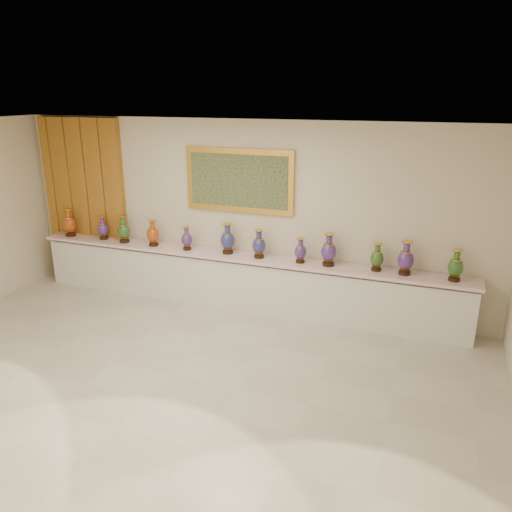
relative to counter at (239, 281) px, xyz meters
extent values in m
plane|color=beige|center=(0.00, -2.27, -0.44)|extent=(8.00, 8.00, 0.00)
plane|color=beige|center=(0.00, 0.23, 1.06)|extent=(8.00, 0.00, 8.00)
plane|color=white|center=(0.00, -2.27, 2.56)|extent=(8.00, 8.00, 0.00)
cube|color=#AA7324|center=(-3.03, 0.17, 1.06)|extent=(1.64, 0.14, 2.95)
cube|color=gold|center=(-0.05, 0.19, 1.62)|extent=(1.80, 0.06, 1.00)
cube|color=black|center=(-0.05, 0.16, 1.62)|extent=(1.62, 0.02, 0.82)
cube|color=white|center=(0.00, 0.00, -0.03)|extent=(7.20, 0.42, 0.81)
cube|color=silver|center=(0.00, -0.02, 0.44)|extent=(7.28, 0.48, 0.05)
cylinder|color=#321B0E|center=(-3.26, -0.05, 0.49)|extent=(0.18, 0.18, 0.05)
cone|color=gold|center=(-3.26, -0.05, 0.54)|extent=(0.15, 0.15, 0.03)
ellipsoid|color=maroon|center=(-3.26, -0.05, 0.68)|extent=(0.27, 0.27, 0.29)
cylinder|color=gold|center=(-3.26, -0.05, 0.80)|extent=(0.16, 0.16, 0.01)
cylinder|color=maroon|center=(-3.26, -0.05, 0.87)|extent=(0.09, 0.09, 0.10)
cone|color=maroon|center=(-3.26, -0.05, 0.94)|extent=(0.16, 0.16, 0.04)
cylinder|color=gold|center=(-3.26, -0.05, 0.96)|extent=(0.16, 0.16, 0.01)
cylinder|color=#321B0E|center=(-2.58, -0.01, 0.48)|extent=(0.15, 0.15, 0.04)
cone|color=gold|center=(-2.58, -0.01, 0.53)|extent=(0.13, 0.13, 0.03)
ellipsoid|color=#200E51|center=(-2.58, -0.01, 0.64)|extent=(0.24, 0.24, 0.24)
cylinder|color=gold|center=(-2.58, -0.01, 0.75)|extent=(0.13, 0.13, 0.01)
cylinder|color=#200E51|center=(-2.58, -0.01, 0.80)|extent=(0.08, 0.08, 0.09)
cone|color=#200E51|center=(-2.58, -0.01, 0.86)|extent=(0.13, 0.13, 0.03)
cylinder|color=gold|center=(-2.58, -0.01, 0.87)|extent=(0.14, 0.14, 0.01)
cylinder|color=#321B0E|center=(-2.11, -0.05, 0.49)|extent=(0.17, 0.17, 0.05)
cone|color=gold|center=(-2.11, -0.05, 0.54)|extent=(0.15, 0.15, 0.03)
ellipsoid|color=black|center=(-2.11, -0.05, 0.67)|extent=(0.29, 0.29, 0.27)
cylinder|color=gold|center=(-2.11, -0.05, 0.79)|extent=(0.15, 0.15, 0.01)
cylinder|color=black|center=(-2.11, -0.05, 0.85)|extent=(0.09, 0.09, 0.10)
cone|color=black|center=(-2.11, -0.05, 0.91)|extent=(0.15, 0.15, 0.04)
cylinder|color=gold|center=(-2.11, -0.05, 0.93)|extent=(0.15, 0.15, 0.01)
cylinder|color=#321B0E|center=(-1.54, -0.04, 0.49)|extent=(0.16, 0.16, 0.04)
cone|color=gold|center=(-1.54, -0.04, 0.54)|extent=(0.14, 0.14, 0.03)
ellipsoid|color=maroon|center=(-1.54, -0.04, 0.66)|extent=(0.26, 0.26, 0.26)
cylinder|color=gold|center=(-1.54, -0.04, 0.77)|extent=(0.14, 0.14, 0.01)
cylinder|color=maroon|center=(-1.54, -0.04, 0.83)|extent=(0.08, 0.08, 0.09)
cone|color=maroon|center=(-1.54, -0.04, 0.89)|extent=(0.14, 0.14, 0.03)
cylinder|color=gold|center=(-1.54, -0.04, 0.91)|extent=(0.15, 0.15, 0.01)
cylinder|color=#321B0E|center=(-0.89, -0.05, 0.48)|extent=(0.14, 0.14, 0.04)
cone|color=gold|center=(-0.89, -0.05, 0.53)|extent=(0.12, 0.12, 0.03)
ellipsoid|color=#200E51|center=(-0.89, -0.05, 0.64)|extent=(0.23, 0.23, 0.23)
cylinder|color=gold|center=(-0.89, -0.05, 0.73)|extent=(0.13, 0.13, 0.01)
cylinder|color=#200E51|center=(-0.89, -0.05, 0.78)|extent=(0.07, 0.07, 0.08)
cone|color=#200E51|center=(-0.89, -0.05, 0.84)|extent=(0.13, 0.13, 0.03)
cylinder|color=gold|center=(-0.89, -0.05, 0.85)|extent=(0.13, 0.13, 0.01)
cylinder|color=#321B0E|center=(-0.19, 0.01, 0.49)|extent=(0.17, 0.17, 0.05)
cone|color=gold|center=(-0.19, 0.01, 0.54)|extent=(0.15, 0.15, 0.03)
ellipsoid|color=#0F1240|center=(-0.19, 0.01, 0.68)|extent=(0.24, 0.24, 0.29)
cylinder|color=gold|center=(-0.19, 0.01, 0.80)|extent=(0.16, 0.16, 0.01)
cylinder|color=#0F1240|center=(-0.19, 0.01, 0.86)|extent=(0.09, 0.09, 0.10)
cone|color=#0F1240|center=(-0.19, 0.01, 0.93)|extent=(0.16, 0.16, 0.04)
cylinder|color=gold|center=(-0.19, 0.01, 0.95)|extent=(0.16, 0.16, 0.01)
cylinder|color=#321B0E|center=(0.36, -0.02, 0.49)|extent=(0.16, 0.16, 0.05)
cone|color=gold|center=(0.36, -0.02, 0.54)|extent=(0.14, 0.14, 0.03)
ellipsoid|color=#0F1240|center=(0.36, -0.02, 0.66)|extent=(0.26, 0.26, 0.26)
cylinder|color=gold|center=(0.36, -0.02, 0.77)|extent=(0.14, 0.14, 0.01)
cylinder|color=#0F1240|center=(0.36, -0.02, 0.83)|extent=(0.08, 0.08, 0.10)
cone|color=#0F1240|center=(0.36, -0.02, 0.90)|extent=(0.14, 0.14, 0.04)
cylinder|color=gold|center=(0.36, -0.02, 0.91)|extent=(0.15, 0.15, 0.01)
cylinder|color=#321B0E|center=(1.04, -0.03, 0.48)|extent=(0.14, 0.14, 0.04)
cone|color=gold|center=(1.04, -0.03, 0.53)|extent=(0.12, 0.12, 0.03)
ellipsoid|color=#200E51|center=(1.04, -0.03, 0.63)|extent=(0.24, 0.24, 0.23)
cylinder|color=gold|center=(1.04, -0.03, 0.73)|extent=(0.12, 0.12, 0.01)
cylinder|color=#200E51|center=(1.04, -0.03, 0.78)|extent=(0.07, 0.07, 0.08)
cone|color=#200E51|center=(1.04, -0.03, 0.84)|extent=(0.12, 0.12, 0.03)
cylinder|color=gold|center=(1.04, -0.03, 0.85)|extent=(0.13, 0.13, 0.01)
cylinder|color=#321B0E|center=(1.47, -0.01, 0.49)|extent=(0.18, 0.18, 0.05)
cone|color=gold|center=(1.47, -0.01, 0.54)|extent=(0.15, 0.15, 0.03)
ellipsoid|color=#200E51|center=(1.47, -0.01, 0.68)|extent=(0.30, 0.30, 0.29)
cylinder|color=gold|center=(1.47, -0.01, 0.80)|extent=(0.16, 0.16, 0.01)
cylinder|color=#200E51|center=(1.47, -0.01, 0.87)|extent=(0.09, 0.09, 0.10)
cone|color=#200E51|center=(1.47, -0.01, 0.94)|extent=(0.16, 0.16, 0.04)
cylinder|color=gold|center=(1.47, -0.01, 0.96)|extent=(0.16, 0.16, 0.01)
cylinder|color=#321B0E|center=(2.18, 0.01, 0.48)|extent=(0.15, 0.15, 0.04)
cone|color=gold|center=(2.18, 0.01, 0.53)|extent=(0.13, 0.13, 0.03)
ellipsoid|color=black|center=(2.18, 0.01, 0.65)|extent=(0.23, 0.23, 0.24)
cylinder|color=gold|center=(2.18, 0.01, 0.75)|extent=(0.13, 0.13, 0.01)
cylinder|color=black|center=(2.18, 0.01, 0.80)|extent=(0.08, 0.08, 0.09)
cone|color=black|center=(2.18, 0.01, 0.86)|extent=(0.13, 0.13, 0.03)
cylinder|color=gold|center=(2.18, 0.01, 0.88)|extent=(0.14, 0.14, 0.01)
cylinder|color=#321B0E|center=(2.58, -0.01, 0.49)|extent=(0.17, 0.17, 0.05)
cone|color=gold|center=(2.58, -0.01, 0.54)|extent=(0.15, 0.15, 0.03)
ellipsoid|color=#200E51|center=(2.58, -0.01, 0.68)|extent=(0.29, 0.29, 0.29)
cylinder|color=gold|center=(2.58, -0.01, 0.80)|extent=(0.16, 0.16, 0.01)
cylinder|color=#200E51|center=(2.58, -0.01, 0.86)|extent=(0.09, 0.09, 0.10)
cone|color=#200E51|center=(2.58, -0.01, 0.93)|extent=(0.16, 0.16, 0.04)
cylinder|color=gold|center=(2.58, -0.01, 0.95)|extent=(0.16, 0.16, 0.01)
cylinder|color=#321B0E|center=(3.25, -0.03, 0.49)|extent=(0.16, 0.16, 0.04)
cone|color=gold|center=(3.25, -0.03, 0.54)|extent=(0.14, 0.14, 0.03)
ellipsoid|color=black|center=(3.25, -0.03, 0.66)|extent=(0.21, 0.21, 0.26)
cylinder|color=gold|center=(3.25, -0.03, 0.77)|extent=(0.14, 0.14, 0.01)
cylinder|color=black|center=(3.25, -0.03, 0.83)|extent=(0.08, 0.08, 0.09)
cone|color=black|center=(3.25, -0.03, 0.89)|extent=(0.14, 0.14, 0.03)
cylinder|color=gold|center=(3.25, -0.03, 0.91)|extent=(0.15, 0.15, 0.01)
cube|color=white|center=(-0.67, -0.14, 0.47)|extent=(0.10, 0.06, 0.00)
camera|label=1|loc=(2.92, -7.03, 2.95)|focal=35.00mm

